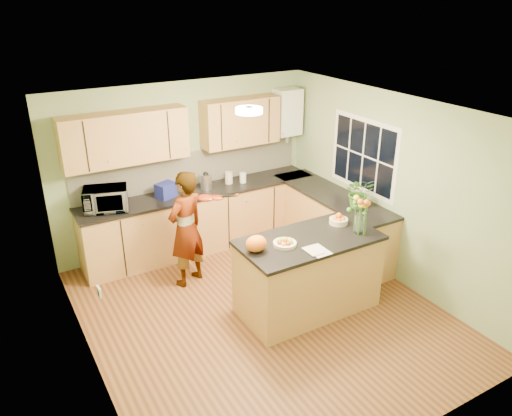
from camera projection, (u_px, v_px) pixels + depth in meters
floor at (262, 313)px, 6.17m from camera, size 4.50×4.50×0.00m
ceiling at (263, 112)px, 5.16m from camera, size 4.00×4.50×0.02m
wall_back at (185, 166)px, 7.44m from camera, size 4.00×0.02×2.50m
wall_front at (411, 328)px, 3.88m from camera, size 4.00×0.02×2.50m
wall_left at (82, 266)px, 4.74m from camera, size 0.02×4.50×2.50m
wall_right at (392, 189)px, 6.58m from camera, size 0.02×4.50×2.50m
back_counter at (202, 219)px, 7.57m from camera, size 3.64×0.62×0.94m
right_counter at (331, 223)px, 7.43m from camera, size 0.62×2.24×0.94m
splashback at (192, 168)px, 7.50m from camera, size 3.60×0.02×0.52m
upper_cabinets at (176, 131)px, 6.99m from camera, size 3.20×0.34×0.70m
boiler at (287, 112)px, 7.84m from camera, size 0.40×0.30×0.86m
window_right at (363, 155)px, 6.93m from camera, size 0.01×1.30×1.05m
light_switch at (99, 292)px, 4.25m from camera, size 0.02×0.09×0.09m
ceiling_lamp at (249, 110)px, 5.41m from camera, size 0.30×0.30×0.07m
peninsula_island at (308, 274)px, 6.07m from camera, size 1.70×0.87×0.98m
fruit_dish at (285, 242)px, 5.70m from camera, size 0.27×0.27×0.09m
orange_bowl at (339, 219)px, 6.23m from camera, size 0.23×0.23×0.14m
flower_vase at (361, 206)px, 5.87m from camera, size 0.29×0.29×0.53m
orange_bag at (256, 244)px, 5.56m from camera, size 0.26×0.23×0.19m
papers at (318, 250)px, 5.59m from camera, size 0.21×0.28×0.01m
violinist at (186, 229)px, 6.51m from camera, size 0.68×0.58×1.59m
violin at (206, 198)px, 6.24m from camera, size 0.57×0.49×0.14m
microwave at (106, 199)px, 6.66m from camera, size 0.66×0.54×0.31m
blue_box at (166, 190)px, 7.09m from camera, size 0.32×0.28×0.21m
kettle at (206, 181)px, 7.38m from camera, size 0.17×0.17×0.31m
jar_cream at (229, 178)px, 7.61m from camera, size 0.16×0.16×0.18m
jar_white at (243, 178)px, 7.65m from camera, size 0.10×0.10×0.15m
potted_plant at (359, 192)px, 6.72m from camera, size 0.49×0.46×0.43m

